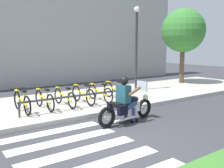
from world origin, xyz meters
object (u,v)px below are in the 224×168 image
object	(u,v)px
bicycle_1	(44,100)
bicycle_4	(100,93)
tree_near_rack	(183,31)
bicycle_5	(115,90)
bicycle_0	(22,102)
motorcycle	(127,108)
street_lamp	(136,41)
rider	(125,96)
bicycle_3	(83,95)
bike_rack	(81,96)
bicycle_2	(65,97)

from	to	relation	value
bicycle_1	bicycle_4	distance (m)	2.26
bicycle_4	tree_near_rack	distance (m)	7.43
bicycle_1	bicycle_5	bearing A→B (deg)	-0.02
bicycle_0	motorcycle	bearing A→B (deg)	-45.33
tree_near_rack	bicycle_4	bearing A→B (deg)	-167.19
bicycle_4	street_lamp	bearing A→B (deg)	21.80
bicycle_0	street_lamp	world-z (taller)	street_lamp
bicycle_5	tree_near_rack	bearing A→B (deg)	14.37
motorcycle	bicycle_0	bearing A→B (deg)	134.67
motorcycle	rider	world-z (taller)	rider
street_lamp	motorcycle	bearing A→B (deg)	-133.81
bicycle_3	tree_near_rack	size ratio (longest dim) A/B	0.37
bicycle_5	rider	bearing A→B (deg)	-120.23
bicycle_0	bicycle_4	world-z (taller)	bicycle_0
bicycle_3	bicycle_4	distance (m)	0.75
bike_rack	bicycle_1	bearing A→B (deg)	153.85
bicycle_0	bicycle_1	bearing A→B (deg)	0.05
bicycle_5	bicycle_2	bearing A→B (deg)	179.96
bicycle_3	street_lamp	bearing A→B (deg)	17.55
rider	bicycle_2	size ratio (longest dim) A/B	0.85
motorcycle	bicycle_4	bearing A→B (deg)	76.30
rider	tree_near_rack	world-z (taller)	tree_near_rack
bicycle_0	bike_rack	world-z (taller)	bicycle_0
bicycle_2	bicycle_3	size ratio (longest dim) A/B	1.01
tree_near_rack	bicycle_5	bearing A→B (deg)	-165.63
bike_rack	street_lamp	bearing A→B (deg)	23.07
motorcycle	tree_near_rack	bearing A→B (deg)	28.45
bicycle_4	bike_rack	distance (m)	1.26
motorcycle	bicycle_4	distance (m)	2.52
rider	bicycle_3	bearing A→B (deg)	91.83
bicycle_1	bicycle_3	size ratio (longest dim) A/B	0.97
bicycle_2	bicycle_1	bearing A→B (deg)	-179.94
rider	tree_near_rack	size ratio (longest dim) A/B	0.32
bicycle_3	bicycle_2	bearing A→B (deg)	179.92
bicycle_5	bicycle_3	bearing A→B (deg)	179.98
bicycle_5	bicycle_0	bearing A→B (deg)	180.00
bicycle_2	bike_rack	xyz separation A→B (m)	(0.38, -0.56, 0.09)
bike_rack	bicycle_5	bearing A→B (deg)	16.39
bicycle_2	bicycle_4	xyz separation A→B (m)	(1.51, -0.00, 0.00)
motorcycle	bicycle_4	size ratio (longest dim) A/B	1.32
motorcycle	bicycle_0	world-z (taller)	motorcycle
bicycle_2	bicycle_5	bearing A→B (deg)	-0.04
motorcycle	bike_rack	xyz separation A→B (m)	(-0.53, 1.89, 0.12)
bicycle_0	bicycle_4	distance (m)	3.01
bicycle_2	street_lamp	size ratio (longest dim) A/B	0.40
bicycle_0	bicycle_5	distance (m)	3.77
tree_near_rack	motorcycle	bearing A→B (deg)	-151.55
bicycle_0	tree_near_rack	world-z (taller)	tree_near_rack
bicycle_3	bicycle_5	distance (m)	1.51
motorcycle	tree_near_rack	distance (m)	8.79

